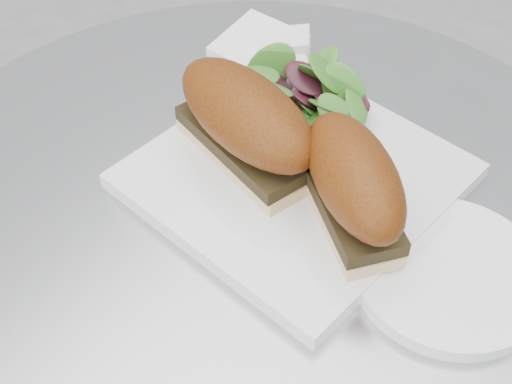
# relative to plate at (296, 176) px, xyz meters

# --- Properties ---
(table) EXTENTS (0.70, 0.70, 0.73)m
(table) POSITION_rel_plate_xyz_m (0.00, -0.06, -0.25)
(table) COLOR #B2B6BA
(table) RESTS_ON ground
(plate) EXTENTS (0.27, 0.27, 0.02)m
(plate) POSITION_rel_plate_xyz_m (0.00, 0.00, 0.00)
(plate) COLOR white
(plate) RESTS_ON table
(sandwich_left) EXTENTS (0.18, 0.11, 0.08)m
(sandwich_left) POSITION_rel_plate_xyz_m (-0.05, -0.01, 0.05)
(sandwich_left) COLOR beige
(sandwich_left) RESTS_ON plate
(sandwich_right) EXTENTS (0.15, 0.13, 0.08)m
(sandwich_right) POSITION_rel_plate_xyz_m (0.07, -0.02, 0.05)
(sandwich_right) COLOR beige
(sandwich_right) RESTS_ON plate
(salad) EXTENTS (0.11, 0.11, 0.05)m
(salad) POSITION_rel_plate_xyz_m (-0.04, 0.07, 0.03)
(salad) COLOR #3A7C28
(salad) RESTS_ON plate
(napkin) EXTENTS (0.13, 0.13, 0.02)m
(napkin) POSITION_rel_plate_xyz_m (-0.12, 0.12, 0.00)
(napkin) COLOR white
(napkin) RESTS_ON table
(saucer) EXTENTS (0.15, 0.15, 0.01)m
(saucer) POSITION_rel_plate_xyz_m (0.16, -0.01, -0.00)
(saucer) COLOR white
(saucer) RESTS_ON table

